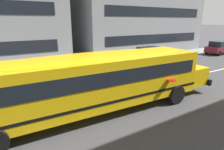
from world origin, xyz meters
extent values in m
plane|color=#424244|center=(0.00, 0.00, 0.00)|extent=(400.00, 400.00, 0.00)
cube|color=gray|center=(0.00, 7.47, 0.01)|extent=(120.00, 3.00, 0.01)
cube|color=silver|center=(0.00, 0.00, 0.00)|extent=(110.00, 0.16, 0.01)
cube|color=yellow|center=(1.11, -1.36, 1.53)|extent=(10.57, 2.74, 2.10)
cube|color=yellow|center=(7.12, -1.56, 1.00)|extent=(1.59, 2.05, 1.05)
cube|color=black|center=(7.88, -1.59, 0.65)|extent=(0.27, 2.39, 0.34)
cube|color=black|center=(1.11, -1.36, 1.90)|extent=(9.94, 2.76, 0.61)
cube|color=black|center=(1.11, -1.36, 0.91)|extent=(10.59, 2.77, 0.11)
ellipsoid|color=yellow|center=(1.11, -1.36, 2.58)|extent=(10.14, 2.54, 0.34)
cylinder|color=red|center=(4.42, -2.83, 1.42)|extent=(0.43, 0.43, 0.03)
cylinder|color=black|center=(5.14, -0.30, 0.48)|extent=(0.96, 0.30, 0.95)
cylinder|color=black|center=(5.06, -2.68, 0.48)|extent=(0.96, 0.30, 0.95)
cube|color=maroon|center=(21.65, 4.62, 0.65)|extent=(3.91, 1.73, 0.70)
cube|color=black|center=(21.50, 4.62, 1.32)|extent=(2.21, 1.58, 0.64)
cylinder|color=black|center=(22.95, 5.48, 0.30)|extent=(0.60, 0.18, 0.60)
cylinder|color=black|center=(20.35, 5.46, 0.30)|extent=(0.60, 0.18, 0.60)
cylinder|color=black|center=(20.36, 3.76, 0.30)|extent=(0.60, 0.18, 0.60)
cube|color=#B7BABF|center=(10.33, 5.00, 0.65)|extent=(3.93, 1.76, 0.70)
cube|color=black|center=(10.18, 5.00, 1.32)|extent=(2.23, 1.60, 0.64)
cylinder|color=black|center=(11.65, 5.83, 0.30)|extent=(0.60, 0.19, 0.60)
cylinder|color=black|center=(11.62, 4.13, 0.30)|extent=(0.60, 0.19, 0.60)
cylinder|color=black|center=(9.05, 5.87, 0.30)|extent=(0.60, 0.19, 0.60)
cylinder|color=black|center=(9.02, 4.17, 0.30)|extent=(0.60, 0.19, 0.60)
cube|color=black|center=(14.84, 8.95, 1.92)|extent=(14.94, 0.04, 1.10)
cube|color=black|center=(14.84, 8.95, 5.12)|extent=(14.94, 0.04, 1.10)
camera|label=1|loc=(-2.26, -8.47, 4.10)|focal=29.57mm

